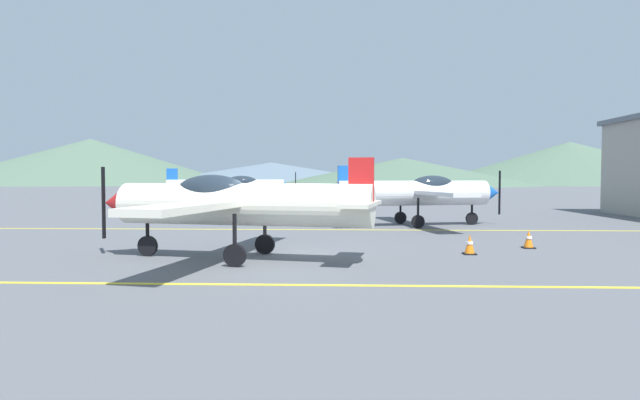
# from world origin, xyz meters

# --- Properties ---
(ground_plane) EXTENTS (400.00, 400.00, 0.00)m
(ground_plane) POSITION_xyz_m (0.00, 0.00, 0.00)
(ground_plane) COLOR #54565B
(apron_line_near) EXTENTS (80.00, 0.16, 0.01)m
(apron_line_near) POSITION_xyz_m (0.00, -3.52, 0.01)
(apron_line_near) COLOR yellow
(apron_line_near) RESTS_ON ground_plane
(apron_line_far) EXTENTS (80.00, 0.16, 0.01)m
(apron_line_far) POSITION_xyz_m (0.00, 8.26, 0.01)
(apron_line_far) COLOR yellow
(apron_line_far) RESTS_ON ground_plane
(airplane_near) EXTENTS (8.09, 9.24, 2.77)m
(airplane_near) POSITION_xyz_m (-1.36, -0.07, 1.56)
(airplane_near) COLOR silver
(airplane_near) RESTS_ON ground_plane
(airplane_mid) EXTENTS (8.10, 9.21, 2.77)m
(airplane_mid) POSITION_xyz_m (5.22, 10.36, 1.56)
(airplane_mid) COLOR silver
(airplane_mid) RESTS_ON ground_plane
(airplane_far) EXTENTS (8.10, 9.22, 2.77)m
(airplane_far) POSITION_xyz_m (-5.23, 18.47, 1.56)
(airplane_far) COLOR silver
(airplane_far) RESTS_ON ground_plane
(traffic_cone_front) EXTENTS (0.36, 0.36, 0.59)m
(traffic_cone_front) POSITION_xyz_m (7.55, 2.58, 0.29)
(traffic_cone_front) COLOR black
(traffic_cone_front) RESTS_ON ground_plane
(traffic_cone_side) EXTENTS (0.36, 0.36, 0.59)m
(traffic_cone_side) POSITION_xyz_m (5.36, 1.14, 0.29)
(traffic_cone_side) COLOR black
(traffic_cone_side) RESTS_ON ground_plane
(hill_left) EXTENTS (89.62, 89.62, 13.90)m
(hill_left) POSITION_xyz_m (-75.55, 148.40, 6.95)
(hill_left) COLOR #4C6651
(hill_left) RESTS_ON ground_plane
(hill_centerleft) EXTENTS (86.31, 86.31, 6.87)m
(hill_centerleft) POSITION_xyz_m (-21.32, 159.90, 3.44)
(hill_centerleft) COLOR slate
(hill_centerleft) RESTS_ON ground_plane
(hill_centerright) EXTENTS (69.89, 69.89, 7.23)m
(hill_centerright) POSITION_xyz_m (17.63, 128.38, 3.62)
(hill_centerright) COLOR #4C6651
(hill_centerright) RESTS_ON ground_plane
(hill_right) EXTENTS (85.02, 85.02, 12.80)m
(hill_right) POSITION_xyz_m (70.46, 151.63, 6.40)
(hill_right) COLOR #4C6651
(hill_right) RESTS_ON ground_plane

